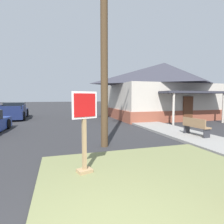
{
  "coord_description": "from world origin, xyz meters",
  "views": [
    {
      "loc": [
        -0.47,
        -1.77,
        1.98
      ],
      "look_at": [
        1.33,
        4.2,
        1.47
      ],
      "focal_mm": 29.17,
      "sensor_mm": 36.0,
      "label": 1
    }
  ],
  "objects_px": {
    "street_bench": "(195,126)",
    "utility_pole": "(104,9)",
    "stop_sign": "(84,135)",
    "manhole_cover": "(81,176)",
    "pickup_truck_navy": "(14,112)"
  },
  "relations": [
    {
      "from": "street_bench",
      "to": "manhole_cover",
      "type": "bearing_deg",
      "value": -154.78
    },
    {
      "from": "street_bench",
      "to": "utility_pole",
      "type": "distance_m",
      "value": 6.63
    },
    {
      "from": "pickup_truck_navy",
      "to": "street_bench",
      "type": "bearing_deg",
      "value": -48.15
    },
    {
      "from": "stop_sign",
      "to": "manhole_cover",
      "type": "xyz_separation_m",
      "value": [
        -0.09,
        -0.03,
        -1.03
      ]
    },
    {
      "from": "manhole_cover",
      "to": "utility_pole",
      "type": "bearing_deg",
      "value": 63.7
    },
    {
      "from": "pickup_truck_navy",
      "to": "street_bench",
      "type": "distance_m",
      "value": 15.39
    },
    {
      "from": "stop_sign",
      "to": "utility_pole",
      "type": "distance_m",
      "value": 5.08
    },
    {
      "from": "stop_sign",
      "to": "pickup_truck_navy",
      "type": "bearing_deg",
      "value": 107.5
    },
    {
      "from": "manhole_cover",
      "to": "street_bench",
      "type": "bearing_deg",
      "value": 25.22
    },
    {
      "from": "stop_sign",
      "to": "manhole_cover",
      "type": "height_order",
      "value": "stop_sign"
    },
    {
      "from": "street_bench",
      "to": "stop_sign",
      "type": "bearing_deg",
      "value": -154.71
    },
    {
      "from": "street_bench",
      "to": "utility_pole",
      "type": "relative_size",
      "value": 0.14
    },
    {
      "from": "manhole_cover",
      "to": "street_bench",
      "type": "distance_m",
      "value": 6.53
    },
    {
      "from": "stop_sign",
      "to": "street_bench",
      "type": "distance_m",
      "value": 6.42
    },
    {
      "from": "manhole_cover",
      "to": "utility_pole",
      "type": "height_order",
      "value": "utility_pole"
    }
  ]
}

